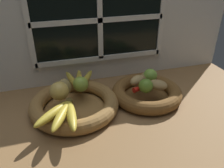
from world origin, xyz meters
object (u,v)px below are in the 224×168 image
potato_small (158,85)px  pear_brown (65,87)px  banana_bunch_front (62,114)px  chili_pepper (146,86)px  apple_green_back (81,84)px  apple_golden_left (59,91)px  banana_bunch_back (79,80)px  potato_back (147,77)px  potato_oblong (137,80)px  fruit_bowl_right (147,93)px  lime_near (146,86)px  fruit_bowl_left (74,104)px  lime_far (150,76)px

potato_small → pear_brown: bearing=169.7°
banana_bunch_front → chili_pepper: size_ratio=1.45×
apple_green_back → potato_small: size_ratio=0.79×
apple_golden_left → banana_bunch_back: size_ratio=0.38×
pear_brown → potato_back: pear_brown is taller
banana_bunch_front → potato_back: (40.74, 16.72, 0.50)cm
apple_green_back → potato_back: 31.03cm
pear_brown → banana_bunch_back: (7.44, 8.76, -2.32)cm
potato_oblong → apple_green_back: bearing=175.6°
fruit_bowl_right → pear_brown: 36.68cm
chili_pepper → lime_near: bearing=-135.6°
fruit_bowl_right → apple_golden_left: apple_golden_left is taller
fruit_bowl_right → banana_bunch_front: 40.81cm
fruit_bowl_left → pear_brown: (-3.00, 3.77, 6.84)cm
apple_green_back → potato_oblong: bearing=-4.4°
banana_bunch_front → lime_near: lime_near is taller
lime_far → chili_pepper: bearing=-128.3°
fruit_bowl_left → pear_brown: bearing=128.5°
pear_brown → potato_small: size_ratio=0.88×
potato_back → lime_far: size_ratio=0.99×
fruit_bowl_right → pear_brown: bearing=174.0°
fruit_bowl_left → potato_back: bearing=7.5°
fruit_bowl_right → potato_back: potato_back is taller
potato_oblong → lime_far: bearing=9.2°
banana_bunch_front → banana_bunch_back: size_ratio=0.99×
apple_golden_left → potato_oblong: size_ratio=0.97×
fruit_bowl_right → apple_green_back: apple_green_back is taller
fruit_bowl_right → lime_near: lime_near is taller
pear_brown → banana_bunch_back: size_ratio=0.37×
lime_near → lime_far: lime_far is taller
fruit_bowl_left → chili_pepper: (31.67, -1.42, 4.32)cm
fruit_bowl_right → potato_back: bearing=65.6°
apple_golden_left → lime_near: apple_golden_left is taller
fruit_bowl_right → potato_small: (3.33, -3.33, 5.33)cm
lime_far → chili_pepper: (-4.31, -5.45, -2.03)cm
apple_golden_left → potato_small: bearing=-5.7°
fruit_bowl_right → banana_bunch_back: size_ratio=1.58×
fruit_bowl_right → chili_pepper: 4.69cm
lime_near → potato_small: bearing=6.7°
banana_bunch_back → apple_green_back: bearing=-93.9°
banana_bunch_front → lime_near: 36.89cm
pear_brown → chili_pepper: 35.15cm
apple_golden_left → lime_far: (41.40, 3.24, -0.64)cm
banana_bunch_front → potato_oblong: potato_oblong is taller
banana_bunch_front → lime_far: (41.80, 16.18, 1.49)cm
fruit_bowl_left → potato_back: size_ratio=5.83×
potato_back → potato_small: same height
banana_bunch_back → potato_oblong: potato_oblong is taller
fruit_bowl_right → potato_back: size_ratio=4.98×
banana_bunch_back → potato_back: potato_back is taller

